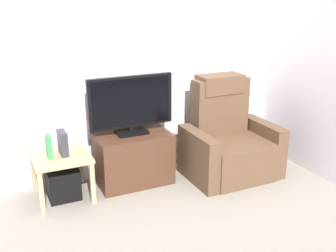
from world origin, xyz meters
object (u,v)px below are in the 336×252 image
Objects in this scene: television at (131,104)px; side_table at (61,162)px; book_upright at (49,146)px; subwoofer_box at (63,183)px; recliner_armchair at (228,142)px; game_console at (63,143)px; tv_stand at (133,158)px.

side_table is at bearing -177.28° from television.
side_table is 0.21m from book_upright.
television is at bearing 2.72° from subwoofer_box.
game_console is at bearing 176.75° from recliner_armchair.
game_console is at bearing -177.95° from television.
game_console is (-0.72, -0.01, 0.29)m from tv_stand.
television is 1.04m from subwoofer_box.
subwoofer_box is (-0.75, -0.04, -0.71)m from television.
tv_stand is 1.42× the size of side_table.
subwoofer_box is 1.31× the size of game_console.
book_upright is at bearing -168.69° from subwoofer_box.
book_upright is at bearing -168.69° from side_table.
television is 0.83× the size of recliner_armchair.
television reaches higher than game_console.
book_upright is at bearing -167.47° from game_console.
recliner_armchair is at bearing -13.65° from television.
side_table is (-0.75, -0.02, 0.11)m from tv_stand.
side_table is at bearing 177.21° from recliner_armchair.
recliner_armchair is 4.81× the size of book_upright.
side_table is at bearing -178.73° from tv_stand.
side_table is (-0.75, -0.04, -0.48)m from television.
tv_stand is at bearing 171.44° from recliner_armchair.
tv_stand is at bearing -90.00° from television.
game_console is at bearing 12.53° from book_upright.
recliner_armchair is (1.03, -0.23, 0.10)m from tv_stand.
game_console is (0.14, 0.03, 0.00)m from book_upright.
book_upright is (-0.10, -0.02, 0.18)m from side_table.
subwoofer_box is at bearing 11.31° from book_upright.
recliner_armchair is at bearing -6.89° from side_table.
tv_stand is 1.06m from recliner_armchair.
tv_stand reaches higher than subwoofer_box.
book_upright is at bearing -177.53° from tv_stand.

